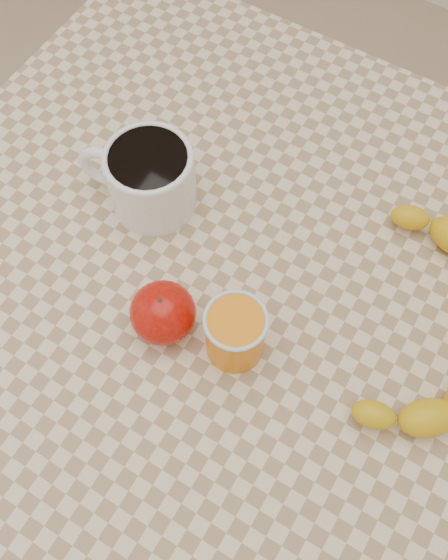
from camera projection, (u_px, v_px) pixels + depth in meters
The scene contains 6 objects.
ground at pixel (224, 438), 1.35m from camera, with size 3.00×3.00×0.00m, color tan.
table at pixel (224, 319), 0.76m from camera, with size 0.80×0.80×0.75m.
coffee_mug at pixel (149, 177), 0.69m from camera, with size 0.15×0.12×0.08m.
orange_juice_glass at pixel (235, 333), 0.62m from camera, with size 0.06×0.06×0.07m.
apple at pixel (163, 313), 0.63m from camera, with size 0.09×0.09×0.06m.
banana at pixel (439, 325), 0.64m from camera, with size 0.24×0.33×0.05m, color yellow, non-canonical shape.
Camera 1 is at (0.15, -0.25, 1.36)m, focal length 40.00 mm.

